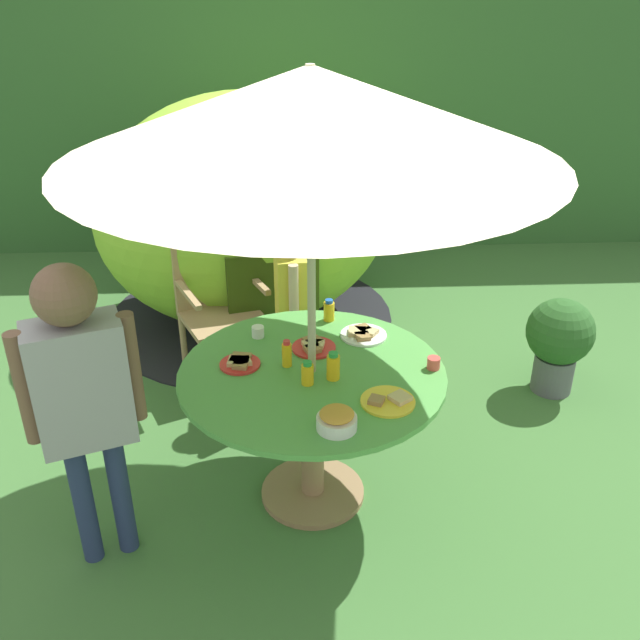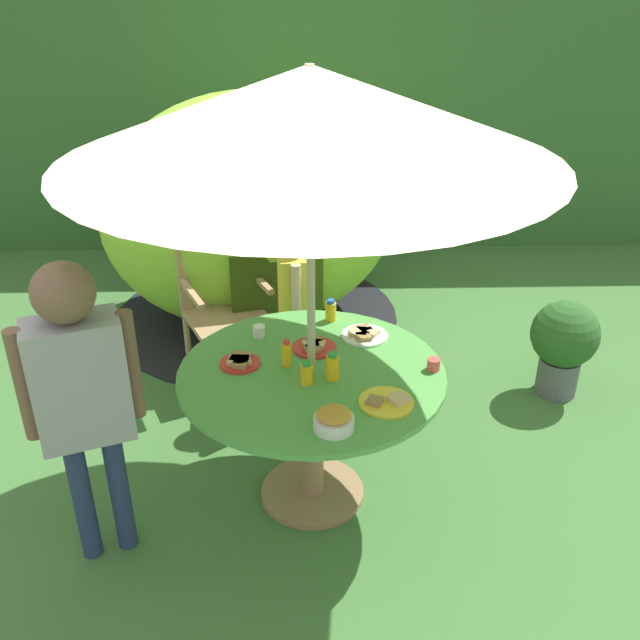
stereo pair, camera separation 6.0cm
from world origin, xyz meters
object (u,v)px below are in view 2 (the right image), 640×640
at_px(plate_far_right, 314,346).
at_px(juice_bottle_far_left, 307,373).
at_px(plate_front_edge, 364,334).
at_px(cup_near, 259,331).
at_px(child_in_grey_shirt, 80,381).
at_px(juice_bottle_near_left, 332,367).
at_px(garden_table, 312,401).
at_px(snack_bowl, 334,420).
at_px(plate_mid_right, 240,362).
at_px(juice_bottle_near_right, 287,354).
at_px(dome_tent, 251,213).
at_px(child_in_yellow_shirt, 294,288).
at_px(potted_plant, 564,342).
at_px(juice_bottle_center_front, 331,311).
at_px(patio_umbrella, 310,114).
at_px(cup_far, 434,364).
at_px(plate_center_back, 387,402).
at_px(wooden_chair, 221,293).

bearing_deg(plate_far_right, juice_bottle_far_left, -97.02).
bearing_deg(plate_front_edge, cup_near, 177.87).
distance_m(child_in_grey_shirt, juice_bottle_near_left, 1.06).
relative_size(plate_front_edge, juice_bottle_far_left, 2.04).
xyz_separation_m(garden_table, snack_bowl, (0.08, -0.44, 0.21)).
bearing_deg(plate_mid_right, plate_front_edge, 22.68).
bearing_deg(garden_table, juice_bottle_near_left, -36.54).
bearing_deg(juice_bottle_near_right, plate_far_right, 49.70).
height_order(dome_tent, child_in_yellow_shirt, dome_tent).
bearing_deg(potted_plant, juice_bottle_far_left, -147.34).
bearing_deg(juice_bottle_center_front, garden_table, -102.24).
bearing_deg(juice_bottle_near_left, potted_plant, 33.67).
distance_m(dome_tent, snack_bowl, 2.45).
bearing_deg(dome_tent, cup_near, -99.90).
height_order(patio_umbrella, cup_near, patio_umbrella).
bearing_deg(juice_bottle_center_front, dome_tent, 108.53).
bearing_deg(cup_far, juice_bottle_near_left, -172.26).
bearing_deg(plate_front_edge, juice_bottle_center_front, 131.39).
xyz_separation_m(patio_umbrella, plate_front_edge, (0.26, 0.31, -1.13)).
height_order(juice_bottle_near_right, juice_bottle_center_front, juice_bottle_near_right).
bearing_deg(plate_far_right, juice_bottle_near_right, -130.30).
xyz_separation_m(child_in_grey_shirt, plate_far_right, (0.94, 0.54, -0.16)).
xyz_separation_m(snack_bowl, plate_center_back, (0.23, 0.17, -0.03)).
relative_size(potted_plant, snack_bowl, 3.72).
relative_size(child_in_yellow_shirt, snack_bowl, 6.91).
height_order(dome_tent, snack_bowl, dome_tent).
xyz_separation_m(garden_table, plate_front_edge, (0.26, 0.31, 0.18)).
bearing_deg(juice_bottle_center_front, plate_front_edge, -48.61).
distance_m(wooden_chair, child_in_grey_shirt, 1.60).
xyz_separation_m(potted_plant, child_in_grey_shirt, (-2.44, -1.22, 0.54)).
distance_m(child_in_grey_shirt, plate_front_edge, 1.36).
height_order(garden_table, juice_bottle_far_left, juice_bottle_far_left).
bearing_deg(plate_far_right, patio_umbrella, -94.09).
bearing_deg(juice_bottle_center_front, juice_bottle_near_left, -91.54).
xyz_separation_m(child_in_grey_shirt, juice_bottle_far_left, (0.90, 0.23, -0.12)).
height_order(garden_table, potted_plant, garden_table).
relative_size(patio_umbrella, plate_mid_right, 10.88).
height_order(plate_mid_right, plate_center_back, same).
height_order(juice_bottle_near_left, cup_far, juice_bottle_near_left).
xyz_separation_m(plate_far_right, juice_bottle_near_left, (0.08, -0.27, 0.05)).
relative_size(snack_bowl, juice_bottle_far_left, 1.46).
relative_size(garden_table, patio_umbrella, 0.60).
distance_m(plate_mid_right, plate_far_right, 0.37).
bearing_deg(patio_umbrella, juice_bottle_far_left, -102.48).
height_order(plate_far_right, plate_center_back, same).
bearing_deg(child_in_grey_shirt, wooden_chair, 55.76).
relative_size(juice_bottle_far_left, cup_near, 1.83).
xyz_separation_m(dome_tent, snack_bowl, (0.47, -2.40, -0.04)).
bearing_deg(dome_tent, wooden_chair, -115.35).
height_order(child_in_yellow_shirt, snack_bowl, child_in_yellow_shirt).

